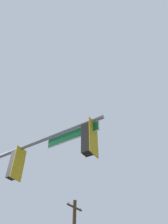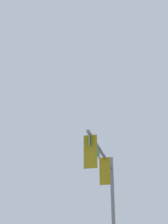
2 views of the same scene
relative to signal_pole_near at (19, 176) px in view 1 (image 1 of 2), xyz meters
The scene contains 1 object.
signal_pole_near is the anchor object (origin of this frame).
Camera 1 is at (1.34, -8.40, 1.32)m, focal length 35.00 mm.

